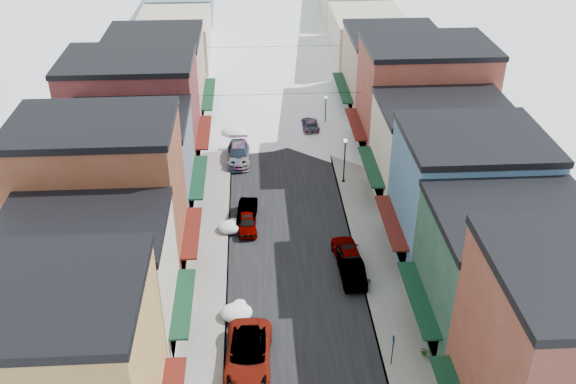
{
  "coord_description": "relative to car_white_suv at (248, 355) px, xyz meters",
  "views": [
    {
      "loc": [
        -2.76,
        -19.59,
        30.33
      ],
      "look_at": [
        0.0,
        26.46,
        2.91
      ],
      "focal_mm": 40.0,
      "sensor_mm": 36.0,
      "label": 1
    }
  ],
  "objects": [
    {
      "name": "bldg_r_brick_far",
      "position": [
        17.69,
        29.01,
        4.89
      ],
      "size": [
        13.3,
        9.2,
        11.5
      ],
      "color": "maroon",
      "rests_on": "ground"
    },
    {
      "name": "snow_pile_far",
      "position": [
        -1.38,
        33.43,
        -0.33
      ],
      "size": [
        2.67,
        2.84,
        1.13
      ],
      "color": "white",
      "rests_on": "ground"
    },
    {
      "name": "car_black_sedan",
      "position": [
        7.0,
        34.69,
        -0.2
      ],
      "size": [
        2.01,
        4.66,
        1.34
      ],
      "primitive_type": "imported",
      "rotation": [
        0.0,
        0.0,
        3.17
      ],
      "color": "black",
      "rests_on": "ground"
    },
    {
      "name": "bldg_l_cream",
      "position": [
        -9.69,
        2.51,
        3.89
      ],
      "size": [
        11.3,
        8.2,
        9.5
      ],
      "color": "beige",
      "rests_on": "ground"
    },
    {
      "name": "snow_pile_mid",
      "position": [
        -1.38,
        15.28,
        -0.45
      ],
      "size": [
        2.06,
        2.47,
        0.87
      ],
      "color": "white",
      "rests_on": "ground"
    },
    {
      "name": "bldg_l_grayblue",
      "position": [
        -9.69,
        19.01,
        3.64
      ],
      "size": [
        11.3,
        9.2,
        9.0
      ],
      "color": "slate",
      "rests_on": "ground"
    },
    {
      "name": "sidewalk_right",
      "position": [
        10.1,
        50.01,
        -0.79
      ],
      "size": [
        3.2,
        160.0,
        0.15
      ],
      "primitive_type": "cube",
      "color": "gray",
      "rests_on": "ground"
    },
    {
      "name": "bldg_r_blue",
      "position": [
        16.69,
        11.01,
        4.39
      ],
      "size": [
        11.3,
        9.2,
        10.5
      ],
      "color": "#3D668A",
      "rests_on": "ground"
    },
    {
      "name": "streetlamp_near",
      "position": [
        9.15,
        22.8,
        2.09
      ],
      "size": [
        0.37,
        0.37,
        4.46
      ],
      "color": "black",
      "rests_on": "sidewalk_right"
    },
    {
      "name": "parking_sign",
      "position": [
        9.03,
        -0.65,
        0.7
      ],
      "size": [
        0.08,
        0.33,
        2.42
      ],
      "color": "black",
      "rests_on": "sidewalk_right"
    },
    {
      "name": "car_silver_wagon",
      "position": [
        -0.8,
        27.77,
        -0.06
      ],
      "size": [
        2.29,
        5.57,
        1.61
      ],
      "primitive_type": "imported",
      "rotation": [
        0.0,
        0.0,
        0.01
      ],
      "color": "#ACAFB5",
      "rests_on": "ground"
    },
    {
      "name": "bldg_l_brick_near",
      "position": [
        -10.19,
        10.51,
        5.39
      ],
      "size": [
        12.3,
        8.2,
        12.5
      ],
      "color": "brown",
      "rests_on": "ground"
    },
    {
      "name": "planter_near",
      "position": [
        11.3,
        -0.09,
        -0.38
      ],
      "size": [
        0.62,
        0.55,
        0.67
      ],
      "primitive_type": "imported",
      "rotation": [
        0.0,
        0.0,
        -0.04
      ],
      "color": "#417334",
      "rests_on": "sidewalk_right"
    },
    {
      "name": "snow_pile_near",
      "position": [
        -0.78,
        4.55,
        -0.42
      ],
      "size": [
        2.23,
        2.57,
        0.94
      ],
      "color": "white",
      "rests_on": "ground"
    },
    {
      "name": "trash_can",
      "position": [
        8.7,
        6.72,
        -0.28
      ],
      "size": [
        0.5,
        0.5,
        0.86
      ],
      "color": "slate",
      "rests_on": "sidewalk_right"
    },
    {
      "name": "curb_left",
      "position": [
        -1.55,
        50.01,
        -0.79
      ],
      "size": [
        0.1,
        160.0,
        0.15
      ],
      "primitive_type": "cube",
      "color": "slate",
      "rests_on": "ground"
    },
    {
      "name": "car_silver_sedan",
      "position": [
        0.0,
        15.43,
        -0.2
      ],
      "size": [
        1.68,
        3.96,
        1.33
      ],
      "primitive_type": "imported",
      "rotation": [
        0.0,
        0.0,
        0.03
      ],
      "color": "#95989C",
      "rests_on": "ground"
    },
    {
      "name": "streetlamp_far",
      "position": [
        8.7,
        34.68,
        1.69
      ],
      "size": [
        0.32,
        0.32,
        3.82
      ],
      "color": "black",
      "rests_on": "sidewalk_right"
    },
    {
      "name": "bldg_l_tan",
      "position": [
        -9.69,
        38.01,
        4.14
      ],
      "size": [
        11.3,
        11.2,
        10.0
      ],
      "color": "tan",
      "rests_on": "ground"
    },
    {
      "name": "car_gray_suv",
      "position": [
        7.8,
        10.43,
        -0.05
      ],
      "size": [
        2.39,
        4.98,
        1.64
      ],
      "primitive_type": "imported",
      "rotation": [
        0.0,
        0.0,
        3.24
      ],
      "color": "#92969A",
      "rests_on": "ground"
    },
    {
      "name": "bldg_r_tan",
      "position": [
        16.69,
        39.01,
        3.89
      ],
      "size": [
        11.3,
        11.2,
        9.5
      ],
      "color": "tan",
      "rests_on": "ground"
    },
    {
      "name": "bldg_r_green",
      "position": [
        16.69,
        2.01,
        3.89
      ],
      "size": [
        11.3,
        9.2,
        9.5
      ],
      "color": "#214635",
      "rests_on": "ground"
    },
    {
      "name": "car_lane_silver",
      "position": [
        1.38,
        40.03,
        -0.11
      ],
      "size": [
        2.26,
        4.59,
        1.51
      ],
      "primitive_type": "imported",
      "rotation": [
        0.0,
        0.0,
        0.11
      ],
      "color": "gray",
      "rests_on": "ground"
    },
    {
      "name": "overhead_cables",
      "position": [
        3.5,
        37.51,
        5.33
      ],
      "size": [
        16.4,
        15.04,
        0.04
      ],
      "color": "black",
      "rests_on": "ground"
    },
    {
      "name": "bldg_l_yellow",
      "position": [
        -9.69,
        -5.99,
        4.89
      ],
      "size": [
        11.3,
        8.7,
        11.5
      ],
      "color": "#BC8B45",
      "rests_on": "ground"
    },
    {
      "name": "car_lane_white",
      "position": [
        5.43,
        60.96,
        -0.17
      ],
      "size": [
        2.52,
        5.12,
        1.4
      ],
      "primitive_type": "imported",
      "rotation": [
        0.0,
        0.0,
        3.18
      ],
      "color": "#BABABD",
      "rests_on": "ground"
    },
    {
      "name": "road",
      "position": [
        3.5,
        50.01,
        -0.86
      ],
      "size": [
        10.0,
        160.0,
        0.01
      ],
      "primitive_type": "cube",
      "color": "black",
      "rests_on": "ground"
    },
    {
      "name": "bldg_l_brick_far",
      "position": [
        -10.69,
        28.01,
        4.64
      ],
      "size": [
        13.3,
        9.2,
        11.0
      ],
      "color": "maroon",
      "rests_on": "ground"
    },
    {
      "name": "car_dark_hatch",
      "position": [
        0.0,
        16.82,
        -0.15
      ],
      "size": [
        1.91,
        4.48,
        1.44
      ],
      "primitive_type": "imported",
      "rotation": [
        0.0,
        0.0,
        -0.09
      ],
      "color": "black",
      "rests_on": "ground"
    },
    {
      "name": "bldg_r_cream",
      "position": [
        17.19,
        20.01,
        3.64
      ],
      "size": [
        12.3,
        9.2,
        9.0
      ],
      "color": "beige",
      "rests_on": "ground"
    },
    {
      "name": "sidewalk_left",
      "position": [
        -3.1,
        50.01,
        -0.79
      ],
      "size": [
        3.2,
        160.0,
        0.15
      ],
      "primitive_type": "cube",
      "color": "gray",
      "rests_on": "ground"
    },
    {
      "name": "curb_right",
      "position": [
        8.55,
        50.01,
        -0.79
      ],
      "size": [
        0.1,
        160.0,
        0.15
      ],
      "primitive_type": "cube",
      "color": "slate",
      "rests_on": "ground"
    },
    {
      "name": "car_white_suv",
      "position": [
        0.0,
        0.0,
        0.0
      ],
      "size": [
        3.24,
        6.39,
        1.73
      ],
      "primitive_type": "imported",
      "rotation": [
        0.0,
        0.0,
        -0.06
      ],
      "color": "#BBBBBD",
      "rests_on": "ground"
    },
    {
      "name": "distant_blocks",
      "position": [
        3.5,
        73.01,
        3.13
      ],
      "size": [
        34.0,
        55.0,
        8.0
      ],
      "color": "gray",
      "rests_on": "ground"
    },
    {
      "name": "car_green_sedan",
      "position": [
        7.8,
        8.47,
        -0.09
      ],
      "size": [
        1.77,
        4.76,
        1.56
      ],
      "primitive_type": "imported",
      "rotation": [
        0.0,
        0.0,
        3.17
      ],
      "color": "black",
      "rests_on": "ground"
    }
  ]
}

